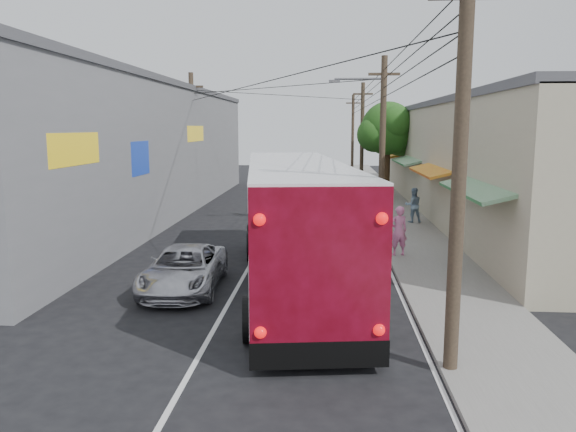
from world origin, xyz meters
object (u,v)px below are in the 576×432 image
object	(u,v)px
jeepney	(184,269)
parked_car_mid	(357,193)
coach_bus	(295,222)
parked_car_far	(349,182)
parked_suv	(362,205)
pedestrian_far	(413,205)
pedestrian_near	(399,231)

from	to	relation	value
jeepney	parked_car_mid	xyz separation A→B (m)	(6.16, 19.12, 0.11)
coach_bus	parked_car_mid	bearing A→B (deg)	73.69
parked_car_far	jeepney	bearing A→B (deg)	-103.10
coach_bus	jeepney	size ratio (longest dim) A/B	2.91
parked_suv	jeepney	bearing A→B (deg)	-121.22
parked_suv	parked_car_far	world-z (taller)	parked_suv
jeepney	pedestrian_far	distance (m)	14.91
coach_bus	parked_suv	size ratio (longest dim) A/B	2.62
jeepney	parked_car_far	world-z (taller)	parked_car_far
pedestrian_far	parked_car_mid	bearing A→B (deg)	-78.76
coach_bus	pedestrian_far	size ratio (longest dim) A/B	7.74
parked_car_far	parked_car_mid	bearing A→B (deg)	-89.69
parked_car_mid	coach_bus	bearing A→B (deg)	-104.73
pedestrian_far	coach_bus	bearing A→B (deg)	56.54
pedestrian_far	parked_car_far	bearing A→B (deg)	-88.52
parked_car_mid	parked_car_far	xyz separation A→B (m)	(-0.15, 8.25, -0.03)
coach_bus	pedestrian_near	size ratio (longest dim) A/B	7.26
jeepney	pedestrian_far	xyz separation A→B (m)	(8.63, 12.16, 0.35)
parked_car_mid	parked_car_far	bearing A→B (deg)	85.19
coach_bus	parked_car_mid	xyz separation A→B (m)	(2.86, 18.29, -1.23)
parked_car_far	pedestrian_near	distance (m)	22.76
pedestrian_near	pedestrian_far	xyz separation A→B (m)	(1.67, 7.53, -0.06)
pedestrian_near	parked_suv	bearing A→B (deg)	-99.35
parked_car_mid	pedestrian_far	bearing A→B (deg)	-76.33
parked_suv	pedestrian_near	bearing A→B (deg)	-92.36
jeepney	parked_car_far	distance (m)	28.02
parked_suv	pedestrian_near	world-z (taller)	pedestrian_near
pedestrian_near	parked_car_far	bearing A→B (deg)	-101.91
coach_bus	pedestrian_near	world-z (taller)	coach_bus
parked_suv	coach_bus	bearing A→B (deg)	-109.68
coach_bus	parked_suv	distance (m)	13.43
coach_bus	parked_car_far	distance (m)	26.71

